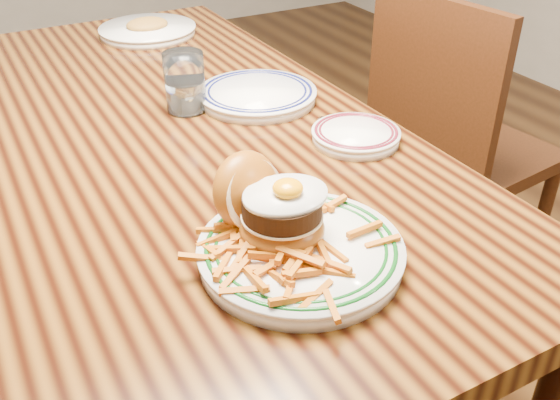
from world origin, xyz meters
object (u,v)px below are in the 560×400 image
chair_right (452,143)px  main_plate (292,235)px  side_plate (356,134)px  table (167,165)px

chair_right → main_plate: bearing=25.8°
main_plate → side_plate: size_ratio=1.76×
main_plate → side_plate: 0.39m
main_plate → table: bearing=73.3°
chair_right → side_plate: 0.67m
table → main_plate: size_ratio=5.16×
table → main_plate: 0.51m
table → side_plate: side_plate is taller
table → main_plate: bearing=-88.1°
table → chair_right: 0.86m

